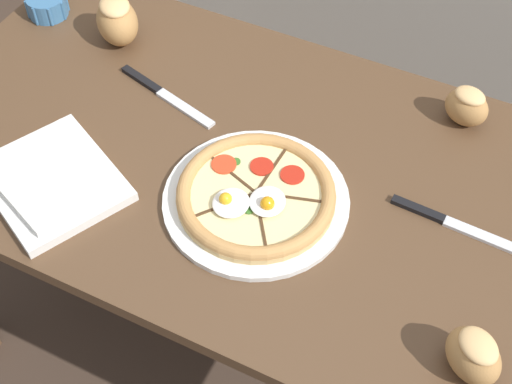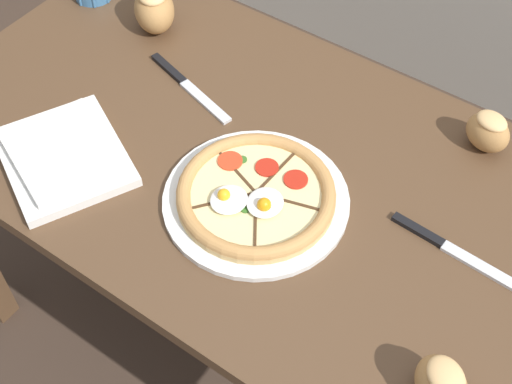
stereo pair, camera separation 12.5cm
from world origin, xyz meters
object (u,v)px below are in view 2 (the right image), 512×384
(bread_piece_mid, at_px, (154,8))
(napkin_folded, at_px, (63,155))
(dining_table, at_px, (259,198))
(bread_piece_near, at_px, (488,131))
(knife_main, at_px, (451,249))
(knife_spare, at_px, (189,86))
(pizza, at_px, (256,196))

(bread_piece_mid, bearing_deg, napkin_folded, -73.99)
(dining_table, xyz_separation_m, bread_piece_near, (0.33, 0.28, 0.15))
(napkin_folded, xyz_separation_m, knife_main, (0.68, 0.23, -0.01))
(knife_spare, bearing_deg, napkin_folded, -87.23)
(knife_spare, bearing_deg, pizza, -14.78)
(pizza, bearing_deg, bread_piece_mid, 149.24)
(bread_piece_near, bearing_deg, dining_table, -139.30)
(knife_main, bearing_deg, pizza, -159.19)
(pizza, distance_m, napkin_folded, 0.37)
(bread_piece_mid, bearing_deg, knife_spare, -31.81)
(dining_table, relative_size, bread_piece_near, 13.55)
(bread_piece_near, height_order, bread_piece_mid, bread_piece_mid)
(bread_piece_mid, bearing_deg, bread_piece_near, 6.62)
(knife_spare, bearing_deg, dining_table, -4.11)
(pizza, distance_m, bread_piece_near, 0.45)
(napkin_folded, bearing_deg, knife_spare, 77.46)
(napkin_folded, bearing_deg, dining_table, 34.75)
(bread_piece_near, relative_size, knife_main, 0.43)
(pizza, xyz_separation_m, knife_spare, (-0.28, 0.16, -0.02))
(dining_table, distance_m, knife_main, 0.40)
(dining_table, height_order, pizza, pizza)
(bread_piece_near, height_order, knife_main, bread_piece_near)
(dining_table, height_order, knife_spare, knife_spare)
(napkin_folded, relative_size, bread_piece_mid, 2.22)
(knife_main, bearing_deg, dining_table, -173.48)
(dining_table, xyz_separation_m, napkin_folded, (-0.30, -0.21, 0.12))
(napkin_folded, bearing_deg, knife_main, 18.77)
(bread_piece_mid, bearing_deg, knife_main, -12.12)
(bread_piece_near, xyz_separation_m, knife_main, (0.05, -0.26, -0.04))
(bread_piece_near, distance_m, bread_piece_mid, 0.74)
(dining_table, bearing_deg, knife_main, 3.54)
(pizza, bearing_deg, napkin_folded, -160.35)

